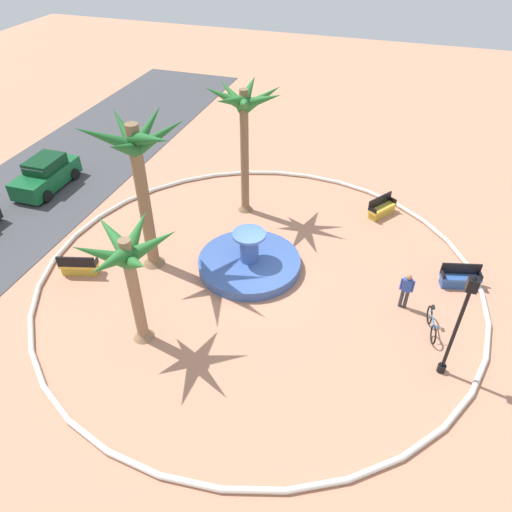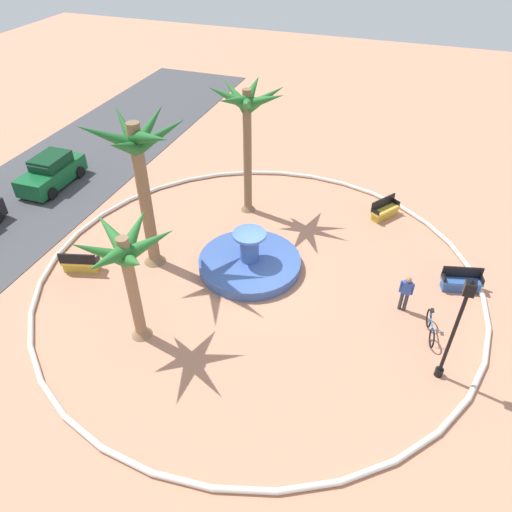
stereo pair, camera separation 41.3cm
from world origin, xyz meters
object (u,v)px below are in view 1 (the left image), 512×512
at_px(palm_tree_near_fountain, 139,165).
at_px(bench_east, 460,279).
at_px(parked_car_second, 46,175).
at_px(bench_north, 381,209).
at_px(bicycle_red_frame, 431,324).
at_px(palm_tree_by_curb, 244,115).
at_px(lamppost, 460,319).
at_px(person_cyclist_helmet, 406,289).
at_px(palm_tree_mid_plaza, 128,263).
at_px(bench_west, 79,267).
at_px(fountain, 249,262).

distance_m(palm_tree_near_fountain, bench_east, 13.64).
bearing_deg(parked_car_second, bench_north, -80.77).
xyz_separation_m(palm_tree_near_fountain, bicycle_red_frame, (-0.47, -11.63, -4.40)).
relative_size(palm_tree_by_curb, parked_car_second, 1.59).
xyz_separation_m(palm_tree_near_fountain, lamppost, (-2.27, -12.07, -2.24)).
distance_m(bench_east, person_cyclist_helmet, 2.96).
bearing_deg(parked_car_second, palm_tree_by_curb, -83.71).
xyz_separation_m(bicycle_red_frame, person_cyclist_helmet, (1.03, 1.09, 0.53)).
xyz_separation_m(palm_tree_mid_plaza, parked_car_second, (8.12, 10.16, -2.73)).
relative_size(bicycle_red_frame, person_cyclist_helmet, 1.04).
height_order(bench_west, bench_north, same).
bearing_deg(palm_tree_mid_plaza, palm_tree_by_curb, -4.65).
height_order(bench_east, bicycle_red_frame, bench_east).
bearing_deg(bench_north, bench_east, -140.02).
relative_size(palm_tree_by_curb, bench_north, 4.00).
bearing_deg(bench_east, bench_west, 105.28).
height_order(bench_north, bicycle_red_frame, bench_north).
bearing_deg(fountain, palm_tree_by_curb, 21.26).
bearing_deg(palm_tree_mid_plaza, fountain, -25.89).
xyz_separation_m(bench_north, bicycle_red_frame, (-7.41, -2.66, 0.04)).
xyz_separation_m(palm_tree_near_fountain, bench_north, (6.95, -8.97, -4.43)).
bearing_deg(bench_north, person_cyclist_helmet, -166.20).
bearing_deg(bench_west, parked_car_second, 45.72).
bearing_deg(person_cyclist_helmet, bicycle_red_frame, -133.38).
height_order(palm_tree_by_curb, lamppost, palm_tree_by_curb).
bearing_deg(palm_tree_mid_plaza, bicycle_red_frame, -70.49).
height_order(fountain, palm_tree_by_curb, palm_tree_by_curb).
distance_m(palm_tree_by_curb, bicycle_red_frame, 11.86).
height_order(bench_east, person_cyclist_helmet, person_cyclist_helmet).
xyz_separation_m(palm_tree_by_curb, person_cyclist_helmet, (-4.74, -8.18, -4.10)).
xyz_separation_m(lamppost, parked_car_second, (6.36, 20.63, -1.76)).
distance_m(palm_tree_by_curb, lamppost, 12.56).
xyz_separation_m(palm_tree_by_curb, palm_tree_mid_plaza, (-9.32, 0.76, -1.51)).
distance_m(palm_tree_by_curb, person_cyclist_helmet, 10.31).
distance_m(bicycle_red_frame, person_cyclist_helmet, 1.59).
height_order(fountain, palm_tree_mid_plaza, palm_tree_mid_plaza).
xyz_separation_m(bench_east, bicycle_red_frame, (-3.03, 1.02, 0.04)).
bearing_deg(person_cyclist_helmet, bench_north, 13.80).
bearing_deg(bench_east, bench_north, 39.98).
relative_size(lamppost, parked_car_second, 1.08).
height_order(fountain, person_cyclist_helmet, fountain).
xyz_separation_m(bench_east, parked_car_second, (1.53, 21.21, 0.43)).
relative_size(person_cyclist_helmet, parked_car_second, 0.41).
xyz_separation_m(fountain, palm_tree_near_fountain, (-0.99, 4.03, 4.50)).
bearing_deg(palm_tree_by_curb, parked_car_second, 96.29).
bearing_deg(parked_car_second, palm_tree_near_fountain, -115.55).
bearing_deg(bench_north, palm_tree_near_fountain, 127.76).
bearing_deg(person_cyclist_helmet, bench_east, -46.38).
distance_m(bench_west, lamppost, 14.94).
distance_m(bicycle_red_frame, parked_car_second, 20.70).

